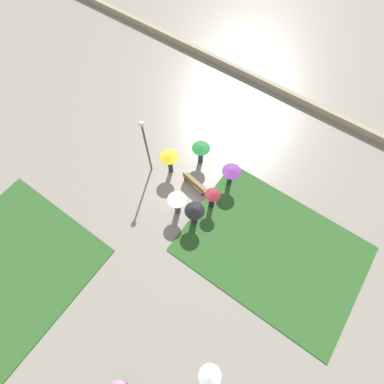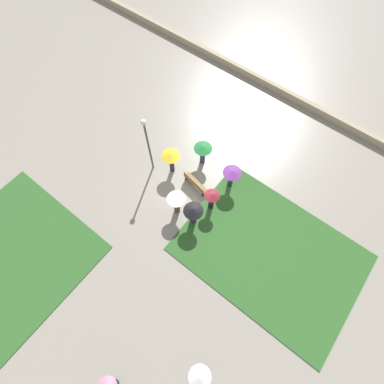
{
  "view_description": "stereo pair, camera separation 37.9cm",
  "coord_description": "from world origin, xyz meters",
  "px_view_note": "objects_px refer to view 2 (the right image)",
  "views": [
    {
      "loc": [
        -4.5,
        6.67,
        16.88
      ],
      "look_at": [
        0.19,
        0.04,
        0.67
      ],
      "focal_mm": 28.0,
      "sensor_mm": 36.0,
      "label": 1
    },
    {
      "loc": [
        -4.81,
        6.45,
        16.88
      ],
      "look_at": [
        0.19,
        0.04,
        0.67
      ],
      "focal_mm": 28.0,
      "sensor_mm": 36.0,
      "label": 2
    }
  ],
  "objects_px": {
    "crowd_person_black": "(193,212)",
    "crowd_person_yellow": "(171,158)",
    "lamp_post": "(147,140)",
    "crowd_person_maroon": "(212,198)",
    "crowd_person_green": "(203,150)",
    "crowd_person_purple": "(232,175)",
    "lone_walker_far_path": "(200,377)",
    "crowd_person_white": "(176,202)",
    "park_bench": "(195,183)"
  },
  "relations": [
    {
      "from": "crowd_person_purple",
      "to": "crowd_person_yellow",
      "type": "height_order",
      "value": "crowd_person_yellow"
    },
    {
      "from": "crowd_person_purple",
      "to": "crowd_person_green",
      "type": "distance_m",
      "value": 2.47
    },
    {
      "from": "park_bench",
      "to": "crowd_person_yellow",
      "type": "xyz_separation_m",
      "value": [
        1.92,
        -0.08,
        0.99
      ]
    },
    {
      "from": "crowd_person_maroon",
      "to": "lone_walker_far_path",
      "type": "distance_m",
      "value": 8.88
    },
    {
      "from": "crowd_person_purple",
      "to": "crowd_person_yellow",
      "type": "xyz_separation_m",
      "value": [
        3.59,
        1.36,
        0.11
      ]
    },
    {
      "from": "crowd_person_white",
      "to": "crowd_person_black",
      "type": "xyz_separation_m",
      "value": [
        -1.2,
        -0.05,
        0.06
      ]
    },
    {
      "from": "crowd_person_white",
      "to": "crowd_person_green",
      "type": "relative_size",
      "value": 1.05
    },
    {
      "from": "lamp_post",
      "to": "crowd_person_maroon",
      "type": "xyz_separation_m",
      "value": [
        -4.67,
        -0.04,
        -1.8
      ]
    },
    {
      "from": "crowd_person_white",
      "to": "lamp_post",
      "type": "bearing_deg",
      "value": 16.41
    },
    {
      "from": "park_bench",
      "to": "crowd_person_yellow",
      "type": "relative_size",
      "value": 0.97
    },
    {
      "from": "lamp_post",
      "to": "crowd_person_green",
      "type": "height_order",
      "value": "lamp_post"
    },
    {
      "from": "crowd_person_maroon",
      "to": "crowd_person_green",
      "type": "height_order",
      "value": "crowd_person_green"
    },
    {
      "from": "park_bench",
      "to": "crowd_person_maroon",
      "type": "relative_size",
      "value": 1.05
    },
    {
      "from": "crowd_person_purple",
      "to": "lone_walker_far_path",
      "type": "distance_m",
      "value": 10.53
    },
    {
      "from": "crowd_person_maroon",
      "to": "crowd_person_black",
      "type": "height_order",
      "value": "crowd_person_black"
    },
    {
      "from": "crowd_person_maroon",
      "to": "lone_walker_far_path",
      "type": "relative_size",
      "value": 0.95
    },
    {
      "from": "crowd_person_purple",
      "to": "park_bench",
      "type": "bearing_deg",
      "value": 108.04
    },
    {
      "from": "crowd_person_purple",
      "to": "crowd_person_yellow",
      "type": "relative_size",
      "value": 0.94
    },
    {
      "from": "crowd_person_purple",
      "to": "crowd_person_black",
      "type": "relative_size",
      "value": 0.96
    },
    {
      "from": "lamp_post",
      "to": "crowd_person_black",
      "type": "bearing_deg",
      "value": 162.65
    },
    {
      "from": "crowd_person_green",
      "to": "lone_walker_far_path",
      "type": "bearing_deg",
      "value": -34.65
    },
    {
      "from": "crowd_person_maroon",
      "to": "crowd_person_black",
      "type": "xyz_separation_m",
      "value": [
        0.26,
        1.41,
        0.16
      ]
    },
    {
      "from": "park_bench",
      "to": "crowd_person_purple",
      "type": "relative_size",
      "value": 1.03
    },
    {
      "from": "lamp_post",
      "to": "lone_walker_far_path",
      "type": "xyz_separation_m",
      "value": [
        -9.47,
        7.43,
        -1.57
      ]
    },
    {
      "from": "crowd_person_maroon",
      "to": "crowd_person_black",
      "type": "relative_size",
      "value": 0.94
    },
    {
      "from": "crowd_person_maroon",
      "to": "crowd_person_purple",
      "type": "distance_m",
      "value": 1.95
    },
    {
      "from": "crowd_person_black",
      "to": "crowd_person_green",
      "type": "xyz_separation_m",
      "value": [
        2.12,
        -3.71,
        -0.01
      ]
    },
    {
      "from": "lamp_post",
      "to": "crowd_person_yellow",
      "type": "height_order",
      "value": "lamp_post"
    },
    {
      "from": "lamp_post",
      "to": "crowd_person_purple",
      "type": "relative_size",
      "value": 2.63
    },
    {
      "from": "crowd_person_maroon",
      "to": "park_bench",
      "type": "bearing_deg",
      "value": -11.1
    },
    {
      "from": "crowd_person_black",
      "to": "crowd_person_green",
      "type": "bearing_deg",
      "value": -123.41
    },
    {
      "from": "crowd_person_black",
      "to": "lone_walker_far_path",
      "type": "distance_m",
      "value": 7.89
    },
    {
      "from": "crowd_person_white",
      "to": "crowd_person_purple",
      "type": "bearing_deg",
      "value": -73.77
    },
    {
      "from": "crowd_person_purple",
      "to": "crowd_person_black",
      "type": "xyz_separation_m",
      "value": [
        0.33,
        3.35,
        -0.02
      ]
    },
    {
      "from": "crowd_person_white",
      "to": "lone_walker_far_path",
      "type": "relative_size",
      "value": 1.0
    },
    {
      "from": "lone_walker_far_path",
      "to": "crowd_person_black",
      "type": "bearing_deg",
      "value": 9.93
    },
    {
      "from": "crowd_person_black",
      "to": "crowd_person_yellow",
      "type": "height_order",
      "value": "crowd_person_yellow"
    },
    {
      "from": "park_bench",
      "to": "crowd_person_white",
      "type": "relative_size",
      "value": 1.0
    },
    {
      "from": "crowd_person_maroon",
      "to": "crowd_person_white",
      "type": "height_order",
      "value": "crowd_person_white"
    },
    {
      "from": "crowd_person_green",
      "to": "crowd_person_yellow",
      "type": "height_order",
      "value": "crowd_person_yellow"
    },
    {
      "from": "crowd_person_maroon",
      "to": "crowd_person_white",
      "type": "bearing_deg",
      "value": 50.96
    },
    {
      "from": "lamp_post",
      "to": "crowd_person_yellow",
      "type": "xyz_separation_m",
      "value": [
        -1.14,
        -0.61,
        -1.51
      ]
    },
    {
      "from": "lamp_post",
      "to": "crowd_person_white",
      "type": "relative_size",
      "value": 2.55
    },
    {
      "from": "park_bench",
      "to": "crowd_person_green",
      "type": "bearing_deg",
      "value": -56.63
    },
    {
      "from": "crowd_person_white",
      "to": "lone_walker_far_path",
      "type": "height_order",
      "value": "crowd_person_white"
    },
    {
      "from": "crowd_person_purple",
      "to": "lone_walker_far_path",
      "type": "relative_size",
      "value": 0.97
    },
    {
      "from": "lamp_post",
      "to": "crowd_person_yellow",
      "type": "distance_m",
      "value": 1.99
    },
    {
      "from": "crowd_person_purple",
      "to": "crowd_person_green",
      "type": "bearing_deg",
      "value": 58.92
    },
    {
      "from": "crowd_person_purple",
      "to": "crowd_person_yellow",
      "type": "distance_m",
      "value": 3.84
    },
    {
      "from": "crowd_person_purple",
      "to": "crowd_person_maroon",
      "type": "bearing_deg",
      "value": 155.4
    }
  ]
}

